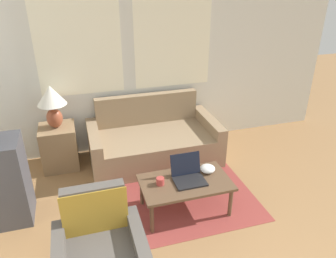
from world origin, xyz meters
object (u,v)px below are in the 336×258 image
Objects in this scene: couch at (153,142)px; coffee_table at (185,184)px; laptop at (188,175)px; cup_navy at (160,181)px; table_lamp at (52,101)px; snack_bowl at (208,169)px.

coffee_table is (0.05, -1.21, 0.09)m from couch.
laptop reaches higher than coffee_table.
cup_navy is at bearing -100.57° from couch.
couch is 1.45m from table_lamp.
coffee_table is at bearing -145.43° from laptop.
laptop reaches higher than cup_navy.
table_lamp is at bearing 173.30° from couch.
laptop reaches higher than snack_bowl.
table_lamp reaches higher than couch.
couch is at bearing 92.58° from coffee_table.
coffee_table is at bearing -87.42° from couch.
coffee_table is (1.32, -1.35, -0.61)m from table_lamp.
coffee_table is 0.29m from cup_navy.
coffee_table is at bearing -45.79° from table_lamp.
coffee_table is 0.33m from snack_bowl.
table_lamp reaches higher than coffee_table.
couch reaches higher than snack_bowl.
cup_navy and snack_bowl have the same top height.
table_lamp reaches higher than cup_navy.
couch is 1.21m from cup_navy.
snack_bowl is (0.26, 0.08, -0.02)m from laptop.
couch is 10.37× the size of snack_bowl.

